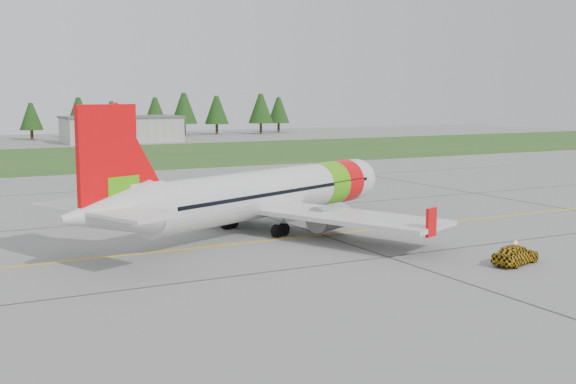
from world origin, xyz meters
TOP-DOWN VIEW (x-y plane):
  - ground at (0.00, 0.00)m, footprint 320.00×320.00m
  - aircraft at (7.03, 11.53)m, footprint 29.31×27.83m
  - follow_me_car at (15.48, -5.06)m, footprint 1.57×1.72m
  - grass_strip at (0.00, 82.00)m, footprint 320.00×50.00m
  - taxi_guideline at (0.00, 8.00)m, footprint 120.00×0.25m
  - hangar_east at (25.00, 118.00)m, footprint 24.00×12.00m

SIDE VIEW (x-z plane):
  - ground at x=0.00m, z-range 0.00..0.00m
  - taxi_guideline at x=0.00m, z-range 0.00..0.02m
  - grass_strip at x=0.00m, z-range 0.00..0.03m
  - follow_me_car at x=15.48m, z-range 0.00..3.58m
  - hangar_east at x=25.00m, z-range 0.00..5.20m
  - aircraft at x=7.03m, z-range -1.98..7.36m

